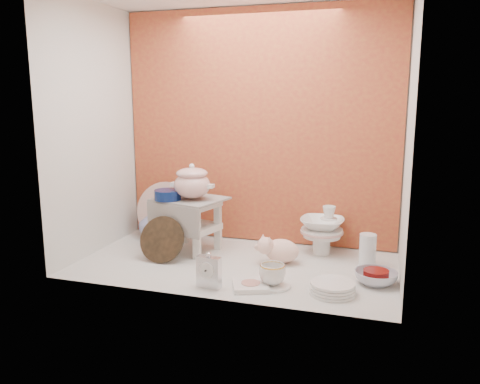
% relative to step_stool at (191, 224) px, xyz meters
% --- Properties ---
extents(ground, '(1.80, 1.80, 0.00)m').
position_rel_step_stool_xyz_m(ground, '(0.35, -0.16, -0.17)').
color(ground, silver).
rests_on(ground, ground).
extents(niche_shell, '(1.86, 1.03, 1.53)m').
position_rel_step_stool_xyz_m(niche_shell, '(0.35, 0.02, 0.76)').
color(niche_shell, '#B3622C').
rests_on(niche_shell, ground).
extents(step_stool, '(0.47, 0.43, 0.33)m').
position_rel_step_stool_xyz_m(step_stool, '(0.00, 0.00, 0.00)').
color(step_stool, silver).
rests_on(step_stool, ground).
extents(soup_tureen, '(0.34, 0.34, 0.22)m').
position_rel_step_stool_xyz_m(soup_tureen, '(0.03, -0.03, 0.28)').
color(soup_tureen, white).
rests_on(soup_tureen, step_stool).
extents(cobalt_bowl, '(0.17, 0.17, 0.06)m').
position_rel_step_stool_xyz_m(cobalt_bowl, '(-0.11, -0.08, 0.20)').
color(cobalt_bowl, '#0A1B4E').
rests_on(cobalt_bowl, step_stool).
extents(floral_platter, '(0.40, 0.16, 0.38)m').
position_rel_step_stool_xyz_m(floral_platter, '(-0.27, 0.20, 0.02)').
color(floral_platter, silver).
rests_on(floral_platter, ground).
extents(blue_white_vase, '(0.23, 0.23, 0.22)m').
position_rel_step_stool_xyz_m(blue_white_vase, '(-0.35, 0.18, -0.06)').
color(blue_white_vase, silver).
rests_on(blue_white_vase, ground).
extents(lacquer_tray, '(0.28, 0.13, 0.26)m').
position_rel_step_stool_xyz_m(lacquer_tray, '(-0.08, -0.24, -0.04)').
color(lacquer_tray, black).
rests_on(lacquer_tray, ground).
extents(mantel_clock, '(0.13, 0.06, 0.18)m').
position_rel_step_stool_xyz_m(mantel_clock, '(0.32, -0.53, -0.08)').
color(mantel_clock, silver).
rests_on(mantel_clock, ground).
extents(plush_pig, '(0.26, 0.19, 0.15)m').
position_rel_step_stool_xyz_m(plush_pig, '(0.59, -0.07, -0.09)').
color(plush_pig, beige).
rests_on(plush_pig, ground).
extents(teacup_saucer, '(0.20, 0.20, 0.01)m').
position_rel_step_stool_xyz_m(teacup_saucer, '(0.63, -0.43, -0.16)').
color(teacup_saucer, white).
rests_on(teacup_saucer, ground).
extents(gold_rim_teacup, '(0.17, 0.17, 0.11)m').
position_rel_step_stool_xyz_m(gold_rim_teacup, '(0.63, -0.43, -0.10)').
color(gold_rim_teacup, white).
rests_on(gold_rim_teacup, teacup_saucer).
extents(lattice_dish, '(0.23, 0.23, 0.02)m').
position_rel_step_stool_xyz_m(lattice_dish, '(0.53, -0.48, -0.15)').
color(lattice_dish, white).
rests_on(lattice_dish, ground).
extents(dinner_plate_stack, '(0.26, 0.26, 0.06)m').
position_rel_step_stool_xyz_m(dinner_plate_stack, '(0.93, -0.43, -0.14)').
color(dinner_plate_stack, white).
rests_on(dinner_plate_stack, ground).
extents(crystal_bowl, '(0.23, 0.23, 0.07)m').
position_rel_step_stool_xyz_m(crystal_bowl, '(1.13, -0.23, -0.13)').
color(crystal_bowl, silver).
rests_on(crystal_bowl, ground).
extents(clear_glass_vase, '(0.11, 0.11, 0.19)m').
position_rel_step_stool_xyz_m(clear_glass_vase, '(1.07, 0.02, -0.07)').
color(clear_glass_vase, silver).
rests_on(clear_glass_vase, ground).
extents(porcelain_tower, '(0.32, 0.32, 0.30)m').
position_rel_step_stool_xyz_m(porcelain_tower, '(0.79, 0.18, -0.02)').
color(porcelain_tower, white).
rests_on(porcelain_tower, ground).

